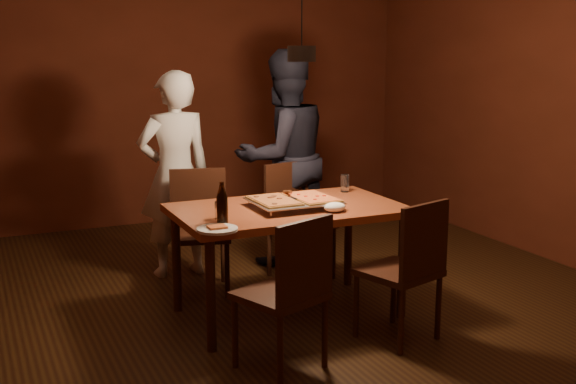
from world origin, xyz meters
name	(u,v)px	position (x,y,z in m)	size (l,w,h in m)	color
room_shell	(301,109)	(0.00, 0.00, 1.40)	(6.00, 6.00, 6.00)	#37220F
dining_table	(288,218)	(-0.07, 0.05, 0.68)	(1.50, 0.90, 0.75)	#994626
chair_far_left	(199,218)	(-0.45, 0.83, 0.54)	(0.51, 0.51, 0.49)	#38190F
chair_far_right	(295,209)	(0.33, 0.82, 0.54)	(0.50, 0.50, 0.49)	#38190F
chair_near_left	(291,280)	(-0.43, -0.77, 0.54)	(0.54, 0.54, 0.49)	#38190F
chair_near_right	(410,258)	(0.40, -0.68, 0.54)	(0.53, 0.53, 0.49)	#38190F
pizza_tray	(294,204)	(-0.04, 0.03, 0.77)	(0.55, 0.45, 0.05)	silver
pizza_meat	(274,200)	(-0.18, 0.04, 0.81)	(0.25, 0.39, 0.02)	maroon
pizza_cheese	(312,197)	(0.09, 0.02, 0.81)	(0.25, 0.40, 0.02)	gold
spatula	(294,197)	(-0.03, 0.04, 0.81)	(0.09, 0.24, 0.04)	silver
beer_bottle_a	(222,203)	(-0.63, -0.22, 0.88)	(0.07, 0.07, 0.26)	black
beer_bottle_b	(221,204)	(-0.61, -0.15, 0.86)	(0.06, 0.06, 0.22)	black
water_glass_left	(220,210)	(-0.59, -0.08, 0.80)	(0.07, 0.07, 0.11)	silver
water_glass_right	(345,183)	(0.51, 0.33, 0.81)	(0.06, 0.06, 0.13)	silver
plate_slice	(217,229)	(-0.70, -0.35, 0.76)	(0.24, 0.24, 0.03)	white
napkin	(335,207)	(0.14, -0.21, 0.78)	(0.15, 0.11, 0.06)	white
diner_white	(175,174)	(-0.51, 1.23, 0.81)	(0.59, 0.39, 1.62)	silver
diner_dark	(284,158)	(0.40, 1.19, 0.89)	(0.86, 0.67, 1.77)	black
pendant_lamp	(302,52)	(0.00, 0.00, 1.76)	(0.18, 0.18, 1.10)	black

